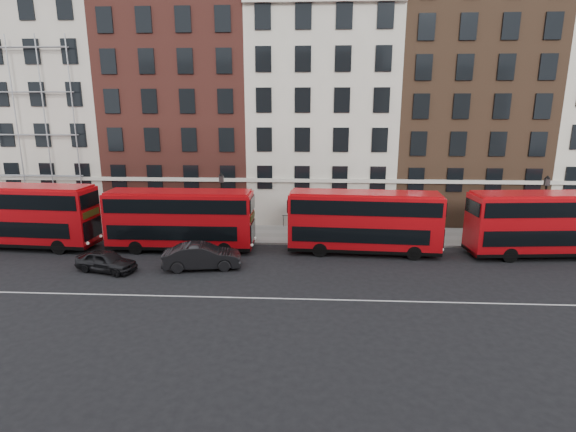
# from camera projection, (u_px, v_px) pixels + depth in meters

# --- Properties ---
(ground) EXTENTS (120.00, 120.00, 0.00)m
(ground) POSITION_uv_depth(u_px,v_px,m) (323.00, 285.00, 26.71)
(ground) COLOR black
(ground) RESTS_ON ground
(pavement) EXTENTS (80.00, 5.00, 0.15)m
(pavement) POSITION_uv_depth(u_px,v_px,m) (320.00, 235.00, 36.87)
(pavement) COLOR gray
(pavement) RESTS_ON ground
(kerb) EXTENTS (80.00, 0.30, 0.16)m
(kerb) POSITION_uv_depth(u_px,v_px,m) (321.00, 244.00, 34.44)
(kerb) COLOR gray
(kerb) RESTS_ON ground
(road_centre_line) EXTENTS (70.00, 0.12, 0.01)m
(road_centre_line) POSITION_uv_depth(u_px,v_px,m) (324.00, 300.00, 24.77)
(road_centre_line) COLOR white
(road_centre_line) RESTS_ON ground
(building_terrace) EXTENTS (64.00, 11.95, 22.00)m
(building_terrace) POSITION_uv_depth(u_px,v_px,m) (318.00, 107.00, 41.59)
(building_terrace) COLOR #B2A99A
(building_terrace) RESTS_ON ground
(bus_a) EXTENTS (11.45, 3.40, 4.75)m
(bus_a) POSITION_uv_depth(u_px,v_px,m) (19.00, 214.00, 33.31)
(bus_a) COLOR red
(bus_a) RESTS_ON ground
(bus_b) EXTENTS (10.63, 2.61, 4.46)m
(bus_b) POSITION_uv_depth(u_px,v_px,m) (180.00, 219.00, 32.70)
(bus_b) COLOR red
(bus_b) RESTS_ON ground
(bus_c) EXTENTS (10.85, 3.21, 4.50)m
(bus_c) POSITION_uv_depth(u_px,v_px,m) (363.00, 221.00, 31.99)
(bus_c) COLOR red
(bus_c) RESTS_ON ground
(bus_d) EXTENTS (11.11, 3.56, 4.59)m
(bus_d) POSITION_uv_depth(u_px,v_px,m) (548.00, 223.00, 31.29)
(bus_d) COLOR red
(bus_d) RESTS_ON ground
(car_rear) EXTENTS (4.29, 2.61, 1.37)m
(car_rear) POSITION_uv_depth(u_px,v_px,m) (106.00, 261.00, 28.87)
(car_rear) COLOR black
(car_rear) RESTS_ON ground
(car_front) EXTENTS (5.26, 2.59, 1.66)m
(car_front) POSITION_uv_depth(u_px,v_px,m) (202.00, 256.00, 29.33)
(car_front) COLOR black
(car_front) RESTS_ON ground
(lamp_post_left) EXTENTS (0.44, 0.44, 5.33)m
(lamp_post_left) POSITION_uv_depth(u_px,v_px,m) (222.00, 203.00, 34.54)
(lamp_post_left) COLOR black
(lamp_post_left) RESTS_ON pavement
(lamp_post_right) EXTENTS (0.44, 0.44, 5.33)m
(lamp_post_right) POSITION_uv_depth(u_px,v_px,m) (543.00, 207.00, 33.19)
(lamp_post_right) COLOR black
(lamp_post_right) RESTS_ON pavement
(iron_railings) EXTENTS (6.60, 0.06, 1.00)m
(iron_railings) POSITION_uv_depth(u_px,v_px,m) (320.00, 221.00, 38.86)
(iron_railings) COLOR black
(iron_railings) RESTS_ON pavement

